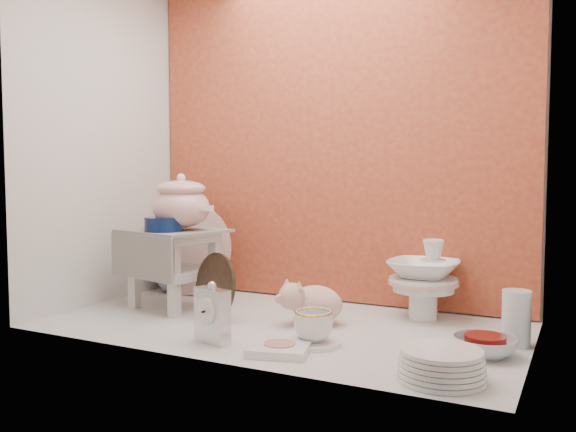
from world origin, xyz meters
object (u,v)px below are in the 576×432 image
floral_platter (188,249)px  plush_pig (316,303)px  dinner_plate_stack (441,364)px  blue_white_vase (178,268)px  soup_tureen (181,202)px  gold_rim_teacup (313,326)px  mantel_clock (212,313)px  step_stool (174,269)px  crystal_bowl (485,347)px  porcelain_tower (423,279)px

floral_platter → plush_pig: 0.83m
dinner_plate_stack → blue_white_vase: bearing=154.5°
soup_tureen → blue_white_vase: size_ratio=1.21×
gold_rim_teacup → mantel_clock: bearing=-157.1°
step_stool → crystal_bowl: size_ratio=2.02×
step_stool → soup_tureen: (0.05, -0.01, 0.29)m
soup_tureen → crystal_bowl: (1.26, -0.10, -0.43)m
soup_tureen → plush_pig: (0.61, 0.04, -0.38)m
porcelain_tower → plush_pig: bearing=-143.0°
porcelain_tower → dinner_plate_stack: bearing=-72.0°
floral_platter → dinner_plate_stack: 1.51m
blue_white_vase → mantel_clock: bearing=-45.5°
mantel_clock → crystal_bowl: (0.86, 0.27, -0.07)m
blue_white_vase → porcelain_tower: size_ratio=0.72×
dinner_plate_stack → floral_platter: bearing=154.3°
dinner_plate_stack → porcelain_tower: size_ratio=0.78×
dinner_plate_stack → porcelain_tower: 0.73m
step_stool → crystal_bowl: bearing=8.2°
dinner_plate_stack → soup_tureen: bearing=162.2°
step_stool → dinner_plate_stack: bearing=-4.7°
blue_white_vase → dinner_plate_stack: (1.45, -0.69, -0.07)m
mantel_clock → porcelain_tower: (0.56, 0.67, 0.06)m
floral_platter → crystal_bowl: bearing=-14.4°
gold_rim_teacup → soup_tureen: bearing=162.4°
step_stool → mantel_clock: size_ratio=1.92×
floral_platter → porcelain_tower: floral_platter is taller
gold_rim_teacup → porcelain_tower: porcelain_tower is taller
step_stool → mantel_clock: (0.45, -0.38, -0.07)m
crystal_bowl → porcelain_tower: (-0.30, 0.40, 0.13)m
step_stool → gold_rim_teacup: size_ratio=3.01×
floral_platter → plush_pig: floral_platter is taller
step_stool → mantel_clock: bearing=-26.8°
blue_white_vase → plush_pig: 0.92m
plush_pig → dinner_plate_stack: 0.71m
step_stool → soup_tureen: soup_tureen is taller
crystal_bowl → porcelain_tower: bearing=126.9°
blue_white_vase → crystal_bowl: 1.58m
step_stool → gold_rim_teacup: 0.82m
crystal_bowl → dinner_plate_stack: bearing=-105.0°
step_stool → floral_platter: size_ratio=0.90×
step_stool → plush_pig: size_ratio=1.49×
mantel_clock → plush_pig: bearing=80.0°
blue_white_vase → plush_pig: blue_white_vase is taller
porcelain_tower → soup_tureen: bearing=-162.5°
step_stool → plush_pig: 0.67m
mantel_clock → dinner_plate_stack: size_ratio=0.83×
mantel_clock → porcelain_tower: porcelain_tower is taller
floral_platter → porcelain_tower: size_ratio=1.38×
step_stool → floral_platter: (-0.12, 0.26, 0.05)m
soup_tureen → dinner_plate_stack: size_ratio=1.12×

